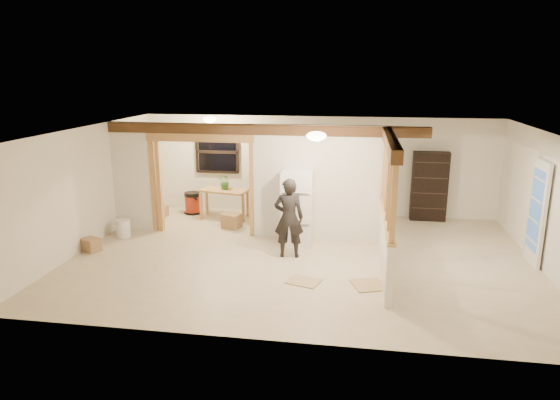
% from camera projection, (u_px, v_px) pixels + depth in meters
% --- Properties ---
extents(floor, '(9.00, 6.50, 0.01)m').
position_uv_depth(floor, '(301.00, 257.00, 9.95)').
color(floor, beige).
rests_on(floor, ground).
extents(ceiling, '(9.00, 6.50, 0.01)m').
position_uv_depth(ceiling, '(303.00, 131.00, 9.33)').
color(ceiling, white).
extents(wall_back, '(9.00, 0.01, 2.50)m').
position_uv_depth(wall_back, '(317.00, 166.00, 12.75)').
color(wall_back, silver).
rests_on(wall_back, floor).
extents(wall_front, '(9.00, 0.01, 2.50)m').
position_uv_depth(wall_front, '(274.00, 255.00, 6.53)').
color(wall_front, silver).
rests_on(wall_front, floor).
extents(wall_left, '(0.01, 6.50, 2.50)m').
position_uv_depth(wall_left, '(86.00, 188.00, 10.32)').
color(wall_left, silver).
rests_on(wall_left, floor).
extents(wall_right, '(0.01, 6.50, 2.50)m').
position_uv_depth(wall_right, '(551.00, 206.00, 8.95)').
color(wall_right, silver).
rests_on(wall_right, floor).
extents(partition_left_stub, '(0.90, 0.12, 2.50)m').
position_uv_depth(partition_left_stub, '(132.00, 177.00, 11.40)').
color(partition_left_stub, silver).
rests_on(partition_left_stub, floor).
extents(partition_center, '(2.80, 0.12, 2.50)m').
position_uv_depth(partition_center, '(318.00, 183.00, 10.75)').
color(partition_center, silver).
rests_on(partition_center, floor).
extents(doorway_frame, '(2.46, 0.14, 2.20)m').
position_uv_depth(doorway_frame, '(202.00, 186.00, 11.19)').
color(doorway_frame, tan).
rests_on(doorway_frame, floor).
extents(header_beam_back, '(7.00, 0.18, 0.22)m').
position_uv_depth(header_beam_back, '(263.00, 130.00, 10.65)').
color(header_beam_back, '#51331B').
rests_on(header_beam_back, ceiling).
extents(header_beam_right, '(0.18, 3.30, 0.22)m').
position_uv_depth(header_beam_right, '(391.00, 142.00, 8.73)').
color(header_beam_right, '#51331B').
rests_on(header_beam_right, ceiling).
extents(pony_wall, '(0.12, 3.20, 1.00)m').
position_uv_depth(pony_wall, '(385.00, 244.00, 9.20)').
color(pony_wall, silver).
rests_on(pony_wall, floor).
extents(stud_partition, '(0.14, 3.20, 1.32)m').
position_uv_depth(stud_partition, '(389.00, 183.00, 8.91)').
color(stud_partition, tan).
rests_on(stud_partition, pony_wall).
extents(window_back, '(1.12, 0.10, 1.10)m').
position_uv_depth(window_back, '(217.00, 152.00, 12.99)').
color(window_back, black).
rests_on(window_back, wall_back).
extents(french_door, '(0.12, 0.86, 2.00)m').
position_uv_depth(french_door, '(537.00, 213.00, 9.41)').
color(french_door, white).
rests_on(french_door, floor).
extents(ceiling_dome_main, '(0.36, 0.36, 0.16)m').
position_uv_depth(ceiling_dome_main, '(316.00, 136.00, 8.81)').
color(ceiling_dome_main, '#FFEABF').
rests_on(ceiling_dome_main, ceiling).
extents(ceiling_dome_util, '(0.32, 0.32, 0.14)m').
position_uv_depth(ceiling_dome_util, '(210.00, 119.00, 11.91)').
color(ceiling_dome_util, '#FFEABF').
rests_on(ceiling_dome_util, ceiling).
extents(hanging_bulb, '(0.07, 0.07, 0.07)m').
position_uv_depth(hanging_bulb, '(223.00, 136.00, 11.24)').
color(hanging_bulb, '#FFD88C').
rests_on(hanging_bulb, ceiling).
extents(refrigerator, '(0.65, 0.64, 1.59)m').
position_uv_depth(refrigerator, '(297.00, 207.00, 10.57)').
color(refrigerator, white).
rests_on(refrigerator, floor).
extents(woman, '(0.62, 0.44, 1.60)m').
position_uv_depth(woman, '(289.00, 218.00, 9.77)').
color(woman, black).
rests_on(woman, floor).
extents(work_table, '(1.27, 0.82, 0.74)m').
position_uv_depth(work_table, '(225.00, 204.00, 12.50)').
color(work_table, tan).
rests_on(work_table, floor).
extents(potted_plant, '(0.42, 0.40, 0.37)m').
position_uv_depth(potted_plant, '(225.00, 182.00, 12.40)').
color(potted_plant, '#2F5F22').
rests_on(potted_plant, work_table).
extents(shop_vac, '(0.58, 0.58, 0.57)m').
position_uv_depth(shop_vac, '(192.00, 203.00, 12.91)').
color(shop_vac, maroon).
rests_on(shop_vac, floor).
extents(bookshelf, '(0.85, 0.28, 1.71)m').
position_uv_depth(bookshelf, '(429.00, 186.00, 12.22)').
color(bookshelf, black).
rests_on(bookshelf, floor).
extents(bucket, '(0.35, 0.35, 0.39)m').
position_uv_depth(bucket, '(123.00, 228.00, 11.11)').
color(bucket, white).
rests_on(bucket, floor).
extents(box_util_a, '(0.48, 0.44, 0.34)m').
position_uv_depth(box_util_a, '(232.00, 221.00, 11.74)').
color(box_util_a, '#967048').
rests_on(box_util_a, floor).
extents(box_util_b, '(0.30, 0.30, 0.26)m').
position_uv_depth(box_util_b, '(161.00, 211.00, 12.68)').
color(box_util_b, '#967048').
rests_on(box_util_b, floor).
extents(box_front, '(0.42, 0.38, 0.27)m').
position_uv_depth(box_front, '(91.00, 245.00, 10.23)').
color(box_front, '#967048').
rests_on(box_front, floor).
extents(floor_panel_near, '(0.69, 0.69, 0.02)m').
position_uv_depth(floor_panel_near, '(369.00, 285.00, 8.61)').
color(floor_panel_near, tan).
rests_on(floor_panel_near, floor).
extents(floor_panel_far, '(0.66, 0.59, 0.02)m').
position_uv_depth(floor_panel_far, '(304.00, 281.00, 8.76)').
color(floor_panel_far, tan).
rests_on(floor_panel_far, floor).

